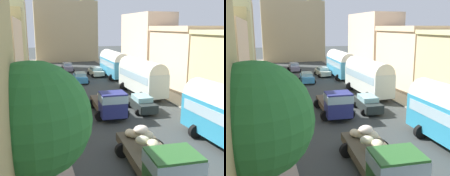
% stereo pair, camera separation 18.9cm
% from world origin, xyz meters
% --- Properties ---
extents(ground_plane, '(154.00, 154.00, 0.00)m').
position_xyz_m(ground_plane, '(0.00, 27.00, 0.00)').
color(ground_plane, '#363B39').
extents(sidewalk_left, '(2.50, 70.00, 0.14)m').
position_xyz_m(sidewalk_left, '(-7.25, 27.00, 0.07)').
color(sidewalk_left, gray).
rests_on(sidewalk_left, ground).
extents(sidewalk_right, '(2.50, 70.00, 0.14)m').
position_xyz_m(sidewalk_right, '(7.25, 27.00, 0.07)').
color(sidewalk_right, gray).
rests_on(sidewalk_right, ground).
extents(building_left_2, '(5.19, 11.26, 9.56)m').
position_xyz_m(building_left_2, '(-11.10, 24.85, 4.78)').
color(building_left_2, tan).
rests_on(building_left_2, ground).
extents(building_left_3, '(5.82, 10.75, 12.55)m').
position_xyz_m(building_left_3, '(-11.41, 36.11, 6.28)').
color(building_left_3, beige).
rests_on(building_left_3, ground).
extents(building_left_4, '(5.39, 11.02, 12.31)m').
position_xyz_m(building_left_4, '(-11.19, 47.92, 6.15)').
color(building_left_4, tan).
rests_on(building_left_4, ground).
extents(building_right_2, '(4.74, 10.26, 8.01)m').
position_xyz_m(building_right_2, '(10.66, 25.62, 4.03)').
color(building_right_2, beige).
rests_on(building_right_2, ground).
extents(building_right_3, '(4.96, 12.18, 10.07)m').
position_xyz_m(building_right_3, '(10.98, 37.67, 5.04)').
color(building_right_3, beige).
rests_on(building_right_3, ground).
extents(distant_church, '(13.98, 7.21, 20.96)m').
position_xyz_m(distant_church, '(0.00, 59.50, 7.58)').
color(distant_church, tan).
rests_on(distant_church, ground).
extents(parked_bus_1, '(3.47, 9.05, 4.20)m').
position_xyz_m(parked_bus_1, '(4.40, 23.70, 2.34)').
color(parked_bus_1, silver).
rests_on(parked_bus_1, ground).
extents(parked_bus_2, '(3.35, 9.03, 4.17)m').
position_xyz_m(parked_bus_2, '(4.51, 35.25, 2.31)').
color(parked_bus_2, teal).
rests_on(parked_bus_2, ground).
extents(cargo_truck_0, '(3.43, 7.30, 2.35)m').
position_xyz_m(cargo_truck_0, '(-1.85, 6.09, 1.21)').
color(cargo_truck_0, '#29602A').
rests_on(cargo_truck_0, ground).
extents(cargo_truck_1, '(3.22, 6.53, 2.50)m').
position_xyz_m(cargo_truck_1, '(-1.43, 17.00, 1.29)').
color(cargo_truck_1, navy).
rests_on(cargo_truck_1, ground).
extents(car_0, '(2.44, 4.13, 1.50)m').
position_xyz_m(car_0, '(-1.37, 32.56, 0.77)').
color(car_0, '#3B8ECA').
rests_on(car_0, ground).
extents(car_1, '(2.28, 4.42, 1.53)m').
position_xyz_m(car_1, '(-1.84, 43.60, 0.77)').
color(car_1, gray).
rests_on(car_1, ground).
extents(car_2, '(2.32, 4.24, 1.52)m').
position_xyz_m(car_2, '(1.98, 17.59, 0.77)').
color(car_2, '#262C2B').
rests_on(car_2, ground).
extents(car_3, '(2.44, 4.27, 1.45)m').
position_xyz_m(car_3, '(2.02, 37.27, 0.74)').
color(car_3, beige).
rests_on(car_3, ground).
extents(pedestrian_0, '(0.49, 0.49, 1.73)m').
position_xyz_m(pedestrian_0, '(-7.68, 8.06, 0.98)').
color(pedestrian_0, '#504B40').
rests_on(pedestrian_0, ground).
extents(pedestrian_1, '(0.45, 0.45, 1.71)m').
position_xyz_m(pedestrian_1, '(-8.02, 29.31, 0.98)').
color(pedestrian_1, '#262C3F').
rests_on(pedestrian_1, ground).
extents(pedestrian_2, '(0.36, 0.36, 1.75)m').
position_xyz_m(pedestrian_2, '(-6.95, 27.40, 1.00)').
color(pedestrian_2, '#21224D').
rests_on(pedestrian_2, ground).
extents(pedestrian_3, '(0.37, 0.37, 1.88)m').
position_xyz_m(pedestrian_3, '(-8.05, 27.51, 1.10)').
color(pedestrian_3, '#3F544C').
rests_on(pedestrian_3, ground).
extents(roadside_tree_0, '(4.18, 4.18, 6.83)m').
position_xyz_m(roadside_tree_0, '(-7.90, 3.81, 4.72)').
color(roadside_tree_0, brown).
rests_on(roadside_tree_0, ground).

